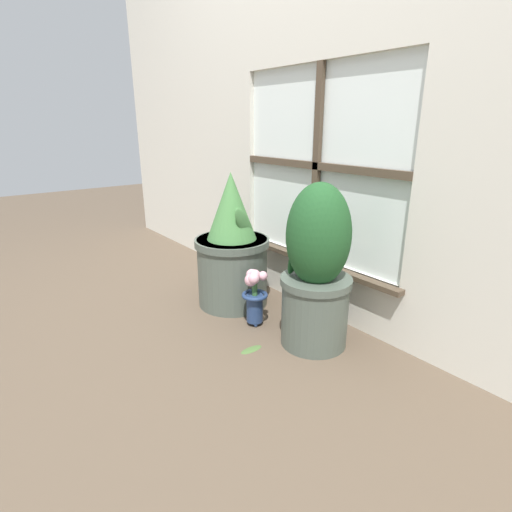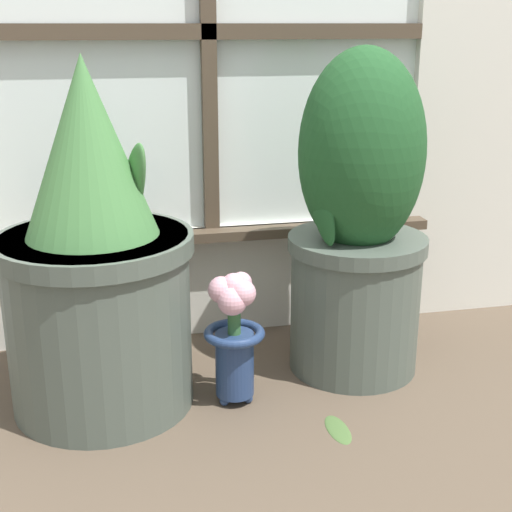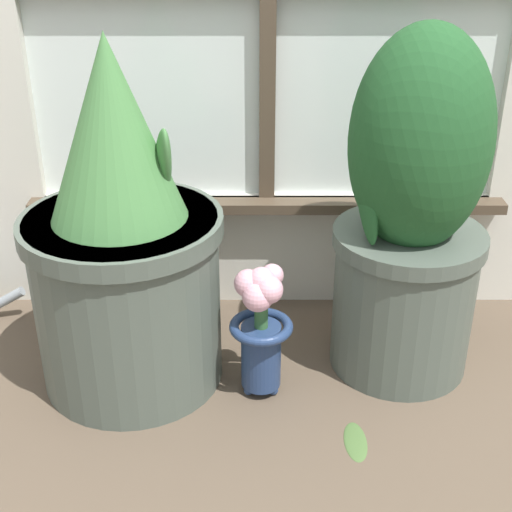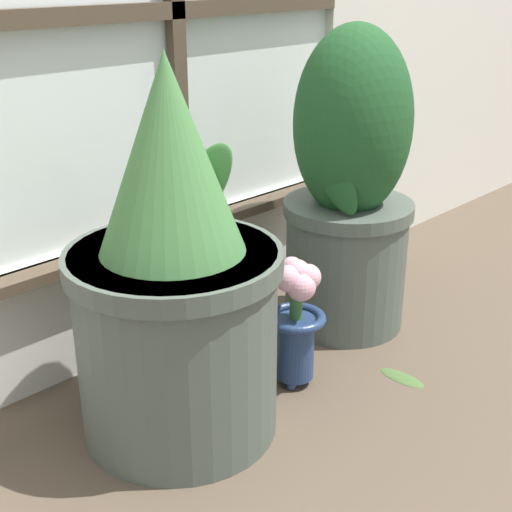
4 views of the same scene
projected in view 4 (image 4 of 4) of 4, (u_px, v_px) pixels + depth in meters
ground_plane at (338, 399)px, 1.50m from camera, size 10.00×10.00×0.00m
potted_plant_left at (175, 285)px, 1.30m from camera, size 0.40×0.40×0.72m
potted_plant_right at (349, 190)px, 1.69m from camera, size 0.31×0.31×0.73m
flower_vase at (296, 315)px, 1.50m from camera, size 0.13×0.13×0.29m
fallen_leaf at (402, 376)px, 1.57m from camera, size 0.04×0.11×0.01m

